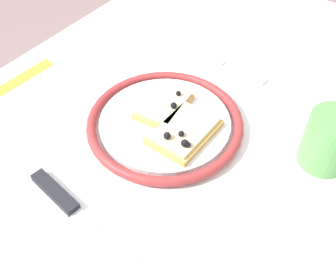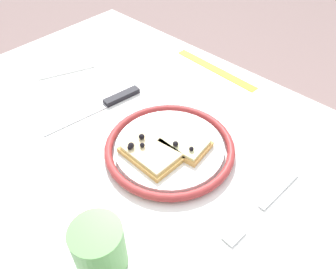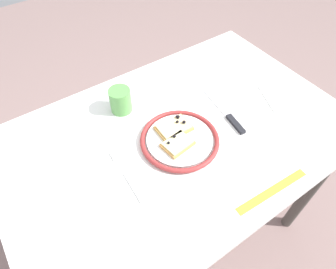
% 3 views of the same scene
% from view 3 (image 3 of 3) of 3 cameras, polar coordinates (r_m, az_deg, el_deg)
% --- Properties ---
extents(ground_plane, '(6.00, 6.00, 0.00)m').
position_cam_3_polar(ground_plane, '(1.63, 1.23, -17.64)').
color(ground_plane, gray).
extents(dining_table, '(1.15, 0.75, 0.77)m').
position_cam_3_polar(dining_table, '(1.05, 1.83, -3.71)').
color(dining_table, white).
rests_on(dining_table, ground_plane).
extents(plate, '(0.25, 0.25, 0.02)m').
position_cam_3_polar(plate, '(0.94, 2.27, -1.02)').
color(plate, white).
rests_on(plate, dining_table).
extents(pizza_slice_near, '(0.10, 0.08, 0.03)m').
position_cam_3_polar(pizza_slice_near, '(0.91, 1.87, -1.78)').
color(pizza_slice_near, tan).
rests_on(pizza_slice_near, plate).
extents(pizza_slice_far, '(0.11, 0.08, 0.03)m').
position_cam_3_polar(pizza_slice_far, '(0.95, 1.19, 1.38)').
color(pizza_slice_far, tan).
rests_on(pizza_slice_far, plate).
extents(knife, '(0.05, 0.24, 0.01)m').
position_cam_3_polar(knife, '(1.03, 11.95, 3.18)').
color(knife, silver).
rests_on(knife, dining_table).
extents(fork, '(0.03, 0.20, 0.00)m').
position_cam_3_polar(fork, '(0.88, -8.14, -7.78)').
color(fork, '#BDBDBD').
rests_on(fork, dining_table).
extents(cup, '(0.07, 0.07, 0.09)m').
position_cam_3_polar(cup, '(1.03, -9.21, 6.57)').
color(cup, '#599E4C').
rests_on(cup, dining_table).
extents(measuring_tape, '(0.25, 0.04, 0.00)m').
position_cam_3_polar(measuring_tape, '(0.89, 19.57, -10.31)').
color(measuring_tape, yellow).
rests_on(measuring_tape, dining_table).
extents(napkin, '(0.17, 0.18, 0.00)m').
position_cam_3_polar(napkin, '(1.16, 21.37, 6.79)').
color(napkin, white).
rests_on(napkin, dining_table).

